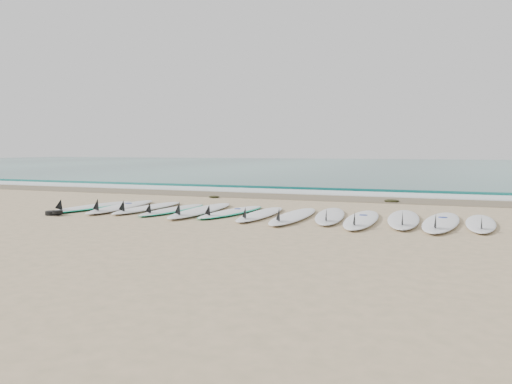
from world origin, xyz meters
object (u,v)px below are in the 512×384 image
(surfboard_0, at_px, (91,207))
(surfboard_6, at_px, (260,214))
(surfboard_12, at_px, (481,223))
(leash_coil, at_px, (54,213))

(surfboard_0, relative_size, surfboard_6, 1.06)
(surfboard_0, distance_m, surfboard_12, 8.11)
(surfboard_12, bearing_deg, surfboard_6, -173.97)
(surfboard_6, relative_size, surfboard_12, 1.01)
(surfboard_12, xyz_separation_m, leash_coil, (-8.09, -1.47, -0.00))
(surfboard_0, xyz_separation_m, surfboard_6, (4.04, 0.10, 0.01))
(leash_coil, bearing_deg, surfboard_6, 17.46)
(surfboard_0, distance_m, surfboard_6, 4.04)
(surfboard_6, bearing_deg, surfboard_0, -179.31)
(surfboard_0, relative_size, leash_coil, 5.69)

